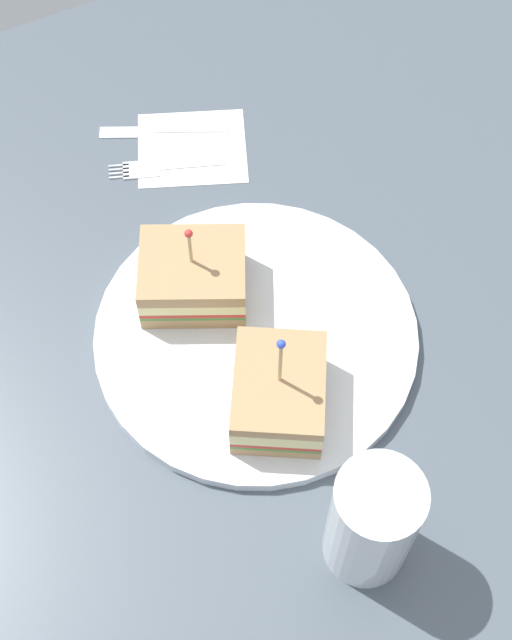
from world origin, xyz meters
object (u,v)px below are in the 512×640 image
(sandwich_half_front, at_px, (279,392))
(sandwich_half_back, at_px, (193,276))
(plate, at_px, (256,335))
(fork, at_px, (154,168))
(napkin, at_px, (192,148))
(knife, at_px, (158,130))
(drink_glass, at_px, (371,525))

(sandwich_half_front, distance_m, sandwich_half_back, 0.13)
(plate, height_order, sandwich_half_back, sandwich_half_back)
(plate, bearing_deg, fork, 0.34)
(sandwich_half_front, height_order, napkin, sandwich_half_front)
(napkin, relative_size, fork, 0.97)
(plate, relative_size, knife, 2.39)
(drink_glass, xyz_separation_m, napkin, (0.43, -0.06, -0.05))
(drink_glass, bearing_deg, plate, -3.12)
(sandwich_half_front, bearing_deg, drink_glass, -177.89)
(knife, bearing_deg, sandwich_half_front, 173.34)
(plate, xyz_separation_m, napkin, (0.23, -0.04, -0.01))
(napkin, xyz_separation_m, fork, (-0.01, 0.05, 0.00))
(knife, bearing_deg, sandwich_half_back, 165.29)
(sandwich_half_back, bearing_deg, napkin, -24.25)
(sandwich_half_back, height_order, knife, sandwich_half_back)
(sandwich_half_back, bearing_deg, knife, -14.71)
(sandwich_half_front, bearing_deg, plate, -12.67)
(drink_glass, bearing_deg, fork, -1.34)
(fork, height_order, knife, same)
(knife, bearing_deg, drink_glass, 175.83)
(sandwich_half_front, distance_m, napkin, 0.30)
(plate, height_order, drink_glass, drink_glass)
(napkin, bearing_deg, knife, 30.00)
(knife, bearing_deg, plate, 175.01)
(drink_glass, xyz_separation_m, fork, (0.42, -0.01, -0.05))
(fork, bearing_deg, sandwich_half_back, 169.73)
(drink_glass, bearing_deg, sandwich_half_front, 2.11)
(sandwich_half_front, relative_size, sandwich_half_back, 1.00)
(plate, distance_m, sandwich_half_back, 0.08)
(sandwich_half_front, xyz_separation_m, napkin, (0.30, -0.06, -0.04))
(plate, bearing_deg, knife, -4.99)
(sandwich_half_front, xyz_separation_m, sandwich_half_back, (0.13, 0.01, 0.00))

